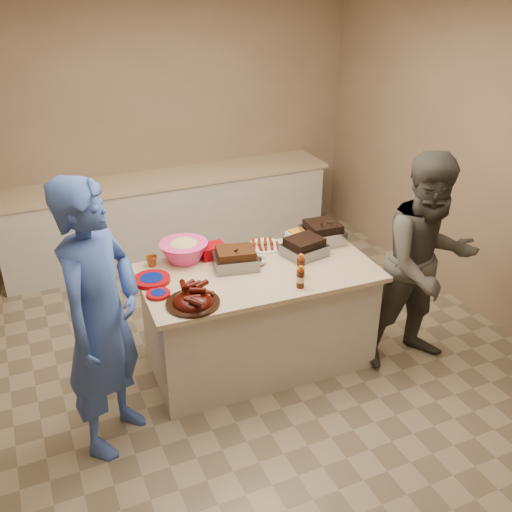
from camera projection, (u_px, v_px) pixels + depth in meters
name	position (u px, v px, depth m)	size (l,w,h in m)	color
room	(249.00, 362.00, 4.65)	(4.50, 5.00, 2.70)	#987F61
back_counter	(169.00, 216.00, 6.24)	(3.60, 0.64, 0.90)	beige
island	(258.00, 360.00, 4.67)	(1.77, 0.93, 0.84)	beige
rib_platter	(193.00, 304.00, 3.86)	(0.37, 0.37, 0.15)	#400903
pulled_pork_tray	(236.00, 267.00, 4.34)	(0.33, 0.25, 0.10)	#47230F
brisket_tray	(304.00, 255.00, 4.52)	(0.31, 0.26, 0.09)	black
roasting_pan	(322.00, 242.00, 4.74)	(0.30, 0.30, 0.12)	gray
coleslaw_bowl	(184.00, 260.00, 4.44)	(0.38, 0.38, 0.26)	#F4398E
sausage_plate	(265.00, 247.00, 4.66)	(0.29, 0.29, 0.05)	silver
mac_cheese_dish	(308.00, 239.00, 4.79)	(0.32, 0.23, 0.08)	orange
bbq_bottle_a	(300.00, 287.00, 4.07)	(0.06, 0.06, 0.17)	#38190B
bbq_bottle_b	(300.00, 276.00, 4.21)	(0.06, 0.06, 0.18)	#38190B
mustard_bottle	(223.00, 273.00, 4.26)	(0.04, 0.04, 0.12)	gold
sauce_bowl	(258.00, 264.00, 4.39)	(0.13, 0.04, 0.13)	silver
plate_stack_large	(152.00, 282.00, 4.14)	(0.27, 0.27, 0.03)	#8C030A
plate_stack_small	(158.00, 295.00, 3.97)	(0.17, 0.17, 0.02)	#8C030A
plastic_cup	(152.00, 266.00, 4.36)	(0.09, 0.08, 0.09)	#8A3C0F
basket_stack	(212.00, 257.00, 4.50)	(0.20, 0.15, 0.10)	#8C030A
guest_blue	(118.00, 434.00, 3.93)	(0.68, 1.87, 0.45)	#3858B4
guest_gray	(412.00, 357.00, 4.72)	(0.84, 1.74, 0.66)	#4E4C45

